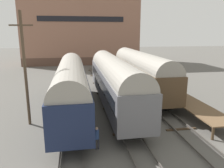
# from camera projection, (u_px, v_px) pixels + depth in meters

# --- Properties ---
(ground_plane) EXTENTS (200.00, 200.00, 0.00)m
(ground_plane) POSITION_uv_depth(u_px,v_px,m) (121.00, 119.00, 20.09)
(ground_plane) COLOR #56544F
(track_left) EXTENTS (2.60, 60.00, 0.26)m
(track_left) POSITION_uv_depth(u_px,v_px,m) (72.00, 121.00, 19.33)
(track_left) COLOR #4C4742
(track_left) RESTS_ON ground
(track_middle) EXTENTS (2.60, 60.00, 0.26)m
(track_middle) POSITION_uv_depth(u_px,v_px,m) (121.00, 118.00, 20.06)
(track_middle) COLOR #4C4742
(track_middle) RESTS_ON ground
(track_right) EXTENTS (2.60, 60.00, 0.26)m
(track_right) POSITION_uv_depth(u_px,v_px,m) (166.00, 115.00, 20.78)
(track_right) COLOR #4C4742
(track_right) RESTS_ON ground
(train_car_brown) EXTENTS (3.13, 18.88, 5.35)m
(train_car_brown) POSITION_uv_depth(u_px,v_px,m) (140.00, 70.00, 28.52)
(train_car_brown) COLOR black
(train_car_brown) RESTS_ON ground
(train_car_grey) EXTENTS (3.01, 18.66, 5.33)m
(train_car_grey) POSITION_uv_depth(u_px,v_px,m) (114.00, 79.00, 22.88)
(train_car_grey) COLOR black
(train_car_grey) RESTS_ON ground
(train_car_navy) EXTENTS (2.96, 17.71, 5.20)m
(train_car_navy) POSITION_uv_depth(u_px,v_px,m) (71.00, 84.00, 20.90)
(train_car_navy) COLOR black
(train_car_navy) RESTS_ON ground
(station_platform) EXTENTS (2.59, 15.56, 1.09)m
(station_platform) POSITION_uv_depth(u_px,v_px,m) (180.00, 97.00, 23.54)
(station_platform) COLOR brown
(station_platform) RESTS_ON ground
(bench) EXTENTS (1.40, 0.40, 0.91)m
(bench) POSITION_uv_depth(u_px,v_px,m) (167.00, 84.00, 26.97)
(bench) COLOR #2D4C33
(bench) RESTS_ON station_platform
(person_worker) EXTENTS (0.32, 0.32, 1.62)m
(person_worker) POSITION_uv_depth(u_px,v_px,m) (97.00, 136.00, 14.75)
(person_worker) COLOR #282833
(person_worker) RESTS_ON ground
(utility_pole) EXTENTS (1.80, 0.24, 9.49)m
(utility_pole) POSITION_uv_depth(u_px,v_px,m) (25.00, 68.00, 17.93)
(utility_pole) COLOR #473828
(utility_pole) RESTS_ON ground
(warehouse_building) EXTENTS (28.27, 12.46, 19.70)m
(warehouse_building) POSITION_uv_depth(u_px,v_px,m) (81.00, 24.00, 56.42)
(warehouse_building) COLOR brown
(warehouse_building) RESTS_ON ground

